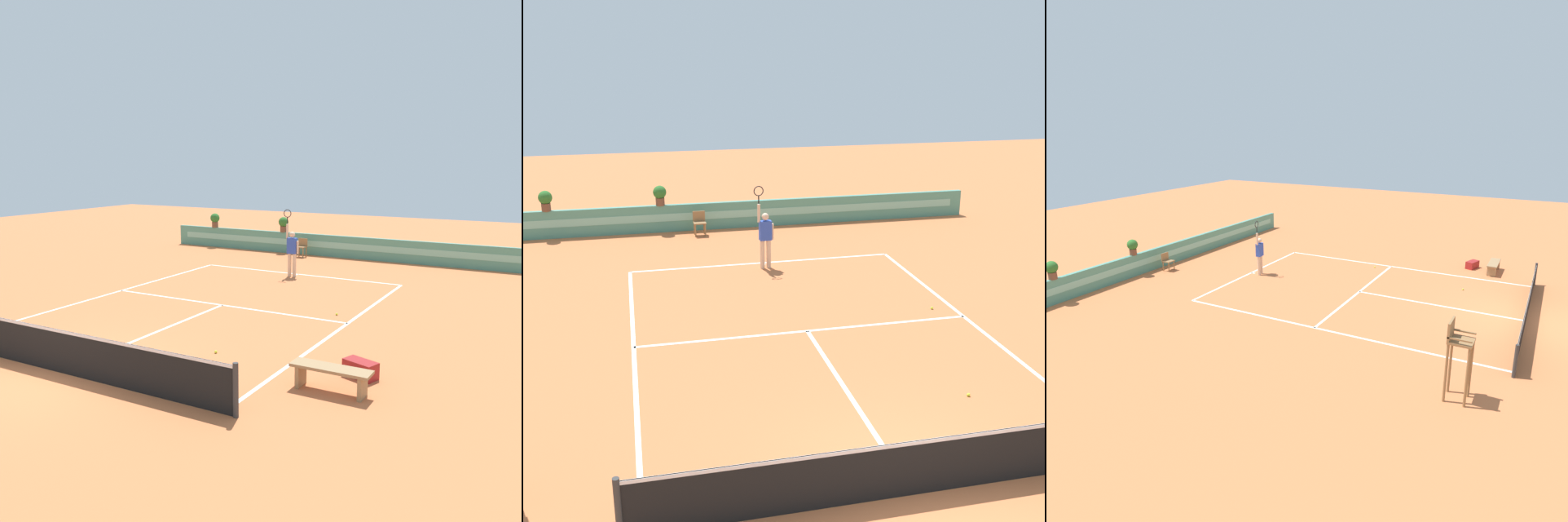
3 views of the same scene
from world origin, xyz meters
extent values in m
plane|color=#C66B3D|center=(0.00, 6.00, 0.00)|extent=(60.00, 60.00, 0.00)
cube|color=white|center=(0.00, 11.89, 0.00)|extent=(8.22, 0.10, 0.01)
cube|color=white|center=(0.00, 6.40, 0.00)|extent=(8.22, 0.10, 0.01)
cube|color=white|center=(0.00, 3.20, 0.00)|extent=(0.10, 6.40, 0.01)
cube|color=white|center=(-4.11, 5.95, 0.00)|extent=(0.10, 11.89, 0.01)
cube|color=white|center=(4.11, 5.95, 0.00)|extent=(0.10, 11.89, 0.01)
cube|color=white|center=(0.00, 11.79, 0.00)|extent=(0.10, 0.20, 0.01)
cylinder|color=#333333|center=(-4.41, 0.00, 0.50)|extent=(0.10, 0.10, 1.00)
cylinder|color=#333333|center=(4.41, 0.00, 0.50)|extent=(0.10, 0.10, 1.00)
cube|color=black|center=(0.00, 0.00, 0.47)|extent=(8.82, 0.02, 0.95)
cube|color=white|center=(0.00, 0.00, 0.92)|extent=(8.82, 0.03, 0.06)
cube|color=#4C8E7A|center=(0.00, 16.39, 0.50)|extent=(18.00, 0.20, 1.00)
cube|color=#7ABCA8|center=(0.00, 16.29, 0.55)|extent=(17.10, 0.01, 0.28)
cylinder|color=olive|center=(-6.52, 0.94, 0.80)|extent=(0.07, 0.07, 1.60)
cylinder|color=olive|center=(-6.01, 0.94, 0.80)|extent=(0.07, 0.07, 1.60)
cylinder|color=olive|center=(-6.52, 1.46, 0.80)|extent=(0.07, 0.07, 1.60)
cylinder|color=olive|center=(-6.01, 1.46, 0.80)|extent=(0.07, 0.07, 1.60)
cube|color=olive|center=(-6.26, 1.20, 1.63)|extent=(0.60, 0.60, 0.06)
cube|color=olive|center=(-6.26, 1.47, 1.90)|extent=(0.60, 0.06, 0.48)
cube|color=olive|center=(-6.53, 1.20, 1.78)|extent=(0.06, 0.60, 0.04)
cube|color=olive|center=(-5.99, 1.20, 1.78)|extent=(0.06, 0.60, 0.04)
cylinder|color=olive|center=(-1.75, 15.41, 0.23)|extent=(0.05, 0.05, 0.45)
cylinder|color=olive|center=(-1.40, 15.41, 0.23)|extent=(0.05, 0.05, 0.45)
cylinder|color=olive|center=(-1.75, 15.77, 0.23)|extent=(0.05, 0.05, 0.45)
cylinder|color=olive|center=(-1.40, 15.77, 0.23)|extent=(0.05, 0.05, 0.45)
cube|color=olive|center=(-1.57, 15.59, 0.47)|extent=(0.44, 0.44, 0.04)
cube|color=olive|center=(-1.57, 15.79, 0.67)|extent=(0.44, 0.04, 0.36)
cube|color=#99754C|center=(4.81, 1.82, 0.23)|extent=(0.08, 0.40, 0.45)
cube|color=#99754C|center=(6.09, 1.82, 0.23)|extent=(0.08, 0.40, 0.45)
cube|color=#99754C|center=(5.45, 1.82, 0.48)|extent=(1.60, 0.44, 0.06)
cube|color=maroon|center=(5.71, 2.82, 0.18)|extent=(0.78, 0.57, 0.36)
cylinder|color=beige|center=(0.09, 11.39, 0.45)|extent=(0.14, 0.14, 0.90)
cylinder|color=beige|center=(-0.11, 11.37, 0.45)|extent=(0.14, 0.14, 0.90)
cube|color=#2D4CB7|center=(-0.01, 11.38, 1.20)|extent=(0.38, 0.25, 0.60)
sphere|color=beige|center=(-0.01, 11.38, 1.63)|extent=(0.22, 0.22, 0.22)
cylinder|color=beige|center=(-0.21, 11.36, 1.75)|extent=(0.09, 0.09, 0.55)
cylinder|color=black|center=(-0.21, 11.36, 2.17)|extent=(0.04, 0.04, 0.24)
torus|color=#262626|center=(-0.21, 11.36, 2.43)|extent=(0.31, 0.05, 0.31)
cylinder|color=beige|center=(0.21, 11.40, 1.15)|extent=(0.09, 0.09, 0.50)
sphere|color=#CCE033|center=(2.27, 2.61, 0.03)|extent=(0.07, 0.07, 0.07)
sphere|color=#CCE033|center=(3.54, 7.03, 0.03)|extent=(0.07, 0.07, 0.07)
cylinder|color=brown|center=(-6.85, 16.39, 1.14)|extent=(0.32, 0.32, 0.28)
sphere|color=#2D6B28|center=(-6.85, 16.39, 1.48)|extent=(0.48, 0.48, 0.48)
cylinder|color=brown|center=(-2.90, 16.39, 1.14)|extent=(0.32, 0.32, 0.28)
sphere|color=#2D6B28|center=(-2.90, 16.39, 1.48)|extent=(0.48, 0.48, 0.48)
camera|label=1|loc=(9.26, -7.88, 4.44)|focal=38.91mm
camera|label=2|loc=(-3.96, -8.18, 6.62)|focal=46.82mm
camera|label=3|loc=(-17.37, -0.45, 6.80)|focal=32.36mm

